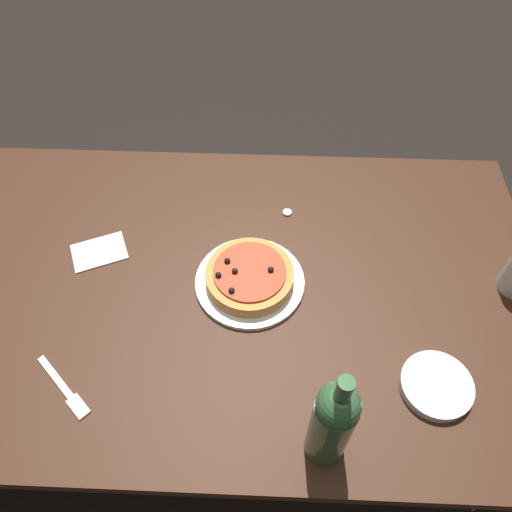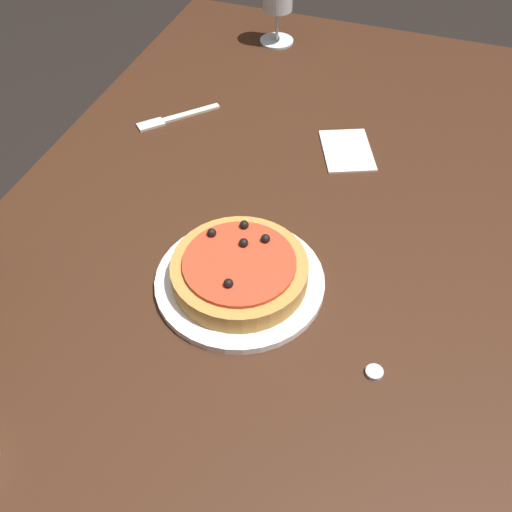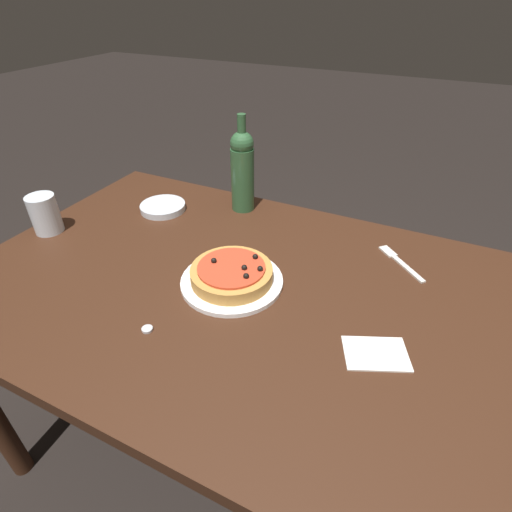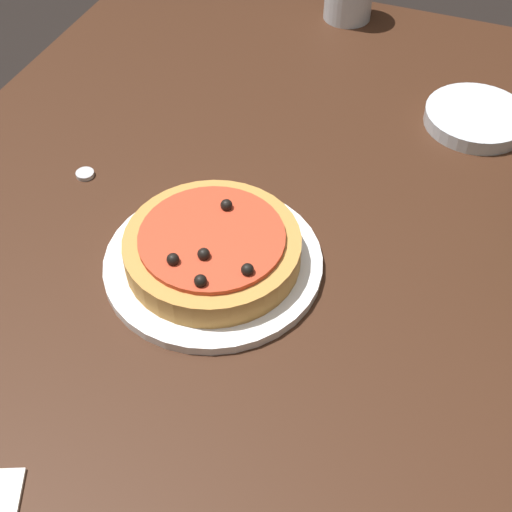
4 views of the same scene
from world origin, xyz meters
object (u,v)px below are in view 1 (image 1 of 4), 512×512
bottle_cap (287,212)px  wine_bottle (332,423)px  fork (65,390)px  dinner_plate (250,282)px  side_bowl (436,385)px  dining_table (210,302)px  pizza (250,276)px

bottle_cap → wine_bottle: bearing=96.7°
wine_bottle → bottle_cap: size_ratio=12.68×
fork → bottle_cap: bottle_cap is taller
fork → bottle_cap: 0.67m
dinner_plate → bottle_cap: (-0.09, -0.22, -0.00)m
wine_bottle → side_bowl: 0.29m
side_bowl → dinner_plate: bearing=-31.7°
dining_table → bottle_cap: 0.31m
dinner_plate → wine_bottle: wine_bottle is taller
dining_table → pizza: size_ratio=7.73×
dinner_plate → side_bowl: 0.45m
dining_table → pizza: bearing=-177.1°
pizza → side_bowl: (-0.39, 0.24, -0.02)m
fork → dinner_plate: bearing=81.0°
wine_bottle → fork: bearing=-9.9°
dinner_plate → fork: bearing=37.4°
dining_table → dinner_plate: 0.13m
pizza → fork: size_ratio=1.46×
side_bowl → bottle_cap: side_bowl is taller
side_bowl → pizza: bearing=-31.7°
side_bowl → bottle_cap: size_ratio=6.06×
side_bowl → bottle_cap: bearing=-57.0°
dinner_plate → wine_bottle: size_ratio=0.83×
pizza → side_bowl: 0.46m
dining_table → fork: fork is taller
wine_bottle → bottle_cap: bearing=-83.3°
dinner_plate → bottle_cap: bearing=-111.3°
side_bowl → fork: size_ratio=1.05×
side_bowl → fork: (0.75, 0.04, -0.01)m
pizza → fork: 0.45m
dinner_plate → side_bowl: (-0.39, 0.24, 0.00)m
dining_table → fork: (0.26, 0.27, 0.08)m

